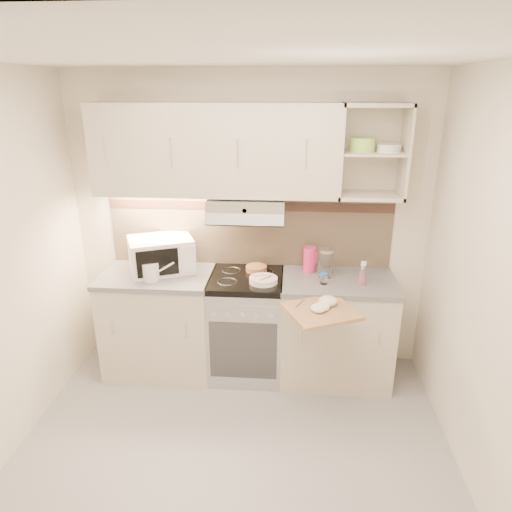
{
  "coord_description": "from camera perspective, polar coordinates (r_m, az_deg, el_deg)",
  "views": [
    {
      "loc": [
        0.35,
        -2.32,
        2.35
      ],
      "look_at": [
        0.09,
        0.95,
        1.14
      ],
      "focal_mm": 32.0,
      "sensor_mm": 36.0,
      "label": 1
    }
  ],
  "objects": [
    {
      "name": "ground",
      "position": [
        3.32,
        -3.17,
        -24.78
      ],
      "size": [
        3.0,
        3.0,
        0.0
      ],
      "primitive_type": "plane",
      "color": "#9A9A9D",
      "rests_on": "ground"
    },
    {
      "name": "room_shell",
      "position": [
        2.81,
        -2.78,
        5.32
      ],
      "size": [
        3.04,
        2.84,
        2.52
      ],
      "color": "silver",
      "rests_on": "ground"
    },
    {
      "name": "base_cabinet_left",
      "position": [
        4.08,
        -11.84,
        -8.31
      ],
      "size": [
        0.9,
        0.6,
        0.86
      ],
      "primitive_type": "cube",
      "color": "beige",
      "rests_on": "ground"
    },
    {
      "name": "worktop_left",
      "position": [
        3.88,
        -12.31,
        -2.46
      ],
      "size": [
        0.92,
        0.62,
        0.04
      ],
      "primitive_type": "cube",
      "color": "slate",
      "rests_on": "base_cabinet_left"
    },
    {
      "name": "base_cabinet_right",
      "position": [
        3.94,
        9.88,
        -9.19
      ],
      "size": [
        0.9,
        0.6,
        0.86
      ],
      "primitive_type": "cube",
      "color": "beige",
      "rests_on": "ground"
    },
    {
      "name": "worktop_right",
      "position": [
        3.75,
        10.29,
        -3.18
      ],
      "size": [
        0.92,
        0.62,
        0.04
      ],
      "primitive_type": "cube",
      "color": "slate",
      "rests_on": "base_cabinet_right"
    },
    {
      "name": "electric_range",
      "position": [
        3.93,
        -1.18,
        -8.64
      ],
      "size": [
        0.6,
        0.6,
        0.9
      ],
      "color": "#B7B7BC",
      "rests_on": "ground"
    },
    {
      "name": "microwave",
      "position": [
        3.88,
        -11.79,
        0.17
      ],
      "size": [
        0.62,
        0.55,
        0.29
      ],
      "rotation": [
        0.0,
        0.0,
        0.42
      ],
      "color": "white",
      "rests_on": "worktop_left"
    },
    {
      "name": "watering_can",
      "position": [
        3.74,
        -12.91,
        -1.78
      ],
      "size": [
        0.26,
        0.15,
        0.22
      ],
      "rotation": [
        0.0,
        0.0,
        0.32
      ],
      "color": "silver",
      "rests_on": "worktop_left"
    },
    {
      "name": "plate_stack",
      "position": [
        3.61,
        0.93,
        -3.01
      ],
      "size": [
        0.22,
        0.22,
        0.05
      ],
      "rotation": [
        0.0,
        0.0,
        0.36
      ],
      "color": "white",
      "rests_on": "electric_range"
    },
    {
      "name": "bread_loaf",
      "position": [
        3.84,
        0.04,
        -1.57
      ],
      "size": [
        0.18,
        0.18,
        0.04
      ],
      "primitive_type": "cylinder",
      "color": "#9E633A",
      "rests_on": "electric_range"
    },
    {
      "name": "pink_pitcher",
      "position": [
        3.83,
        6.72,
        -0.42
      ],
      "size": [
        0.11,
        0.11,
        0.21
      ],
      "rotation": [
        0.0,
        0.0,
        -0.2
      ],
      "color": "#E12B6C",
      "rests_on": "worktop_right"
    },
    {
      "name": "glass_jar",
      "position": [
        3.73,
        8.71,
        -0.85
      ],
      "size": [
        0.13,
        0.13,
        0.24
      ],
      "rotation": [
        0.0,
        0.0,
        -0.12
      ],
      "color": "white",
      "rests_on": "worktop_right"
    },
    {
      "name": "spice_jar",
      "position": [
        3.62,
        8.48,
        -2.77
      ],
      "size": [
        0.06,
        0.06,
        0.09
      ],
      "rotation": [
        0.0,
        0.0,
        0.03
      ],
      "color": "silver",
      "rests_on": "worktop_right"
    },
    {
      "name": "spray_bottle",
      "position": [
        3.66,
        13.15,
        -2.27
      ],
      "size": [
        0.08,
        0.08,
        0.2
      ],
      "rotation": [
        0.0,
        0.0,
        -0.25
      ],
      "color": "pink",
      "rests_on": "worktop_right"
    },
    {
      "name": "cutting_board",
      "position": [
        3.26,
        8.15,
        -6.85
      ],
      "size": [
        0.59,
        0.57,
        0.03
      ],
      "primitive_type": "cube",
      "rotation": [
        0.0,
        0.0,
        0.43
      ],
      "color": "tan",
      "rests_on": "base_cabinet_right"
    },
    {
      "name": "dish_towel",
      "position": [
        3.27,
        8.17,
        -5.93
      ],
      "size": [
        0.29,
        0.27,
        0.06
      ],
      "primitive_type": null,
      "rotation": [
        0.0,
        0.0,
        0.36
      ],
      "color": "silver",
      "rests_on": "cutting_board"
    }
  ]
}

